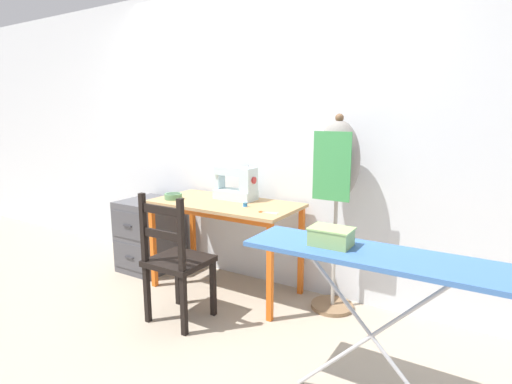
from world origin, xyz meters
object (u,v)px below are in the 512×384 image
ironing_board (376,262)px  scissors (265,212)px  sewing_machine (237,184)px  storage_box (331,237)px  fabric_bowl (173,196)px  filing_cabinet (150,234)px  wooden_chair (176,261)px  dress_form (337,172)px  thread_spool_near_machine (245,205)px

ironing_board → scissors: bearing=146.6°
sewing_machine → storage_box: 1.48m
fabric_bowl → filing_cabinet: size_ratio=0.22×
scissors → wooden_chair: size_ratio=0.16×
dress_form → ironing_board: size_ratio=1.17×
storage_box → dress_form: bearing=108.6°
thread_spool_near_machine → filing_cabinet: 1.22m
filing_cabinet → dress_form: (1.79, 0.13, 0.72)m
wooden_chair → ironing_board: wooden_chair is taller
wooden_chair → sewing_machine: bearing=87.7°
fabric_bowl → thread_spool_near_machine: 0.68m
thread_spool_near_machine → sewing_machine: bearing=136.1°
scissors → ironing_board: bearing=-33.4°
thread_spool_near_machine → fabric_bowl: bearing=-174.0°
dress_form → wooden_chair: bearing=-139.8°
fabric_bowl → sewing_machine: bearing=29.3°
dress_form → scissors: bearing=-146.0°
scissors → storage_box: 0.98m
thread_spool_near_machine → wooden_chair: bearing=-113.2°
wooden_chair → filing_cabinet: size_ratio=1.40×
fabric_bowl → storage_box: size_ratio=0.71×
fabric_bowl → dress_form: (1.32, 0.28, 0.27)m
filing_cabinet → ironing_board: 2.49m
filing_cabinet → fabric_bowl: bearing=-18.3°
fabric_bowl → thread_spool_near_machine: fabric_bowl is taller
thread_spool_near_machine → wooden_chair: size_ratio=0.05×
thread_spool_near_machine → dress_form: dress_form is taller
ironing_board → filing_cabinet: bearing=161.1°
dress_form → ironing_board: (0.53, -0.92, -0.27)m
dress_form → thread_spool_near_machine: bearing=-162.2°
wooden_chair → dress_form: (0.88, 0.75, 0.61)m
thread_spool_near_machine → ironing_board: 1.38m
filing_cabinet → ironing_board: bearing=-18.9°
sewing_machine → thread_spool_near_machine: (0.20, -0.19, -0.11)m
sewing_machine → thread_spool_near_machine: sewing_machine is taller
sewing_machine → filing_cabinet: sewing_machine is taller
storage_box → wooden_chair: bearing=171.5°
thread_spool_near_machine → ironing_board: bearing=-31.0°
dress_form → storage_box: dress_form is taller
fabric_bowl → wooden_chair: (0.44, -0.47, -0.34)m
dress_form → fabric_bowl: bearing=-168.0°
ironing_board → storage_box: size_ratio=6.07×
thread_spool_near_machine → ironing_board: (1.19, -0.71, 0.00)m
fabric_bowl → thread_spool_near_machine: bearing=6.0°
sewing_machine → storage_box: (1.16, -0.91, -0.02)m
thread_spool_near_machine → storage_box: bearing=-36.6°
fabric_bowl → scissors: fabric_bowl is taller
thread_spool_near_machine → storage_box: 1.20m
scissors → dress_form: dress_form is taller
sewing_machine → thread_spool_near_machine: size_ratio=8.56×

